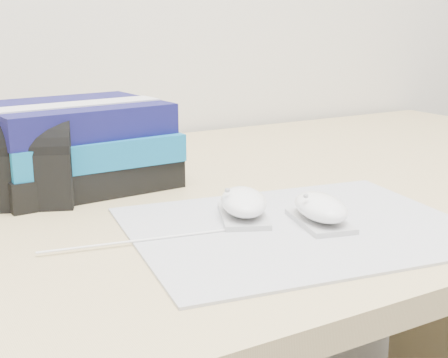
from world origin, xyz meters
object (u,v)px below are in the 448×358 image
desk (200,318)px  pouch (24,162)px  book_stack (77,145)px  mouse_rear (243,204)px  mouse_front (321,210)px

desk → pouch: bearing=-177.9°
desk → pouch: pouch is taller
desk → book_stack: size_ratio=6.28×
desk → mouse_rear: bearing=-103.7°
mouse_rear → book_stack: bearing=114.6°
desk → mouse_front: 0.37m
mouse_rear → book_stack: size_ratio=0.43×
desk → mouse_rear: size_ratio=14.64×
book_stack → mouse_rear: bearing=-65.4°
mouse_front → pouch: pouch is taller
pouch → mouse_front: bearing=-44.4°
book_stack → desk: bearing=-14.6°
desk → mouse_front: (0.01, -0.27, 0.25)m
mouse_front → pouch: size_ratio=0.70×
mouse_rear → mouse_front: mouse_rear is taller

